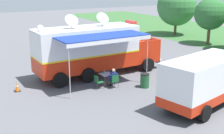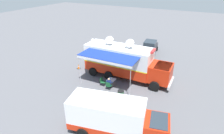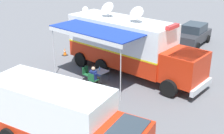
% 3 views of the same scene
% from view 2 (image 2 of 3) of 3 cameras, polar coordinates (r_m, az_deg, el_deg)
% --- Properties ---
extents(ground_plane, '(100.00, 100.00, 0.00)m').
position_cam_2_polar(ground_plane, '(21.28, 1.88, -2.63)').
color(ground_plane, '#5B5B60').
extents(lot_stripe, '(0.18, 4.80, 0.01)m').
position_cam_2_polar(lot_stripe, '(22.93, 6.71, -0.58)').
color(lot_stripe, silver).
rests_on(lot_stripe, ground).
extents(command_truck, '(4.94, 9.52, 4.53)m').
position_cam_2_polar(command_truck, '(20.12, 3.85, 1.76)').
color(command_truck, red).
rests_on(command_truck, ground).
extents(folding_table, '(0.81, 0.81, 0.73)m').
position_cam_2_polar(folding_table, '(19.04, -0.21, -3.96)').
color(folding_table, silver).
rests_on(folding_table, ground).
extents(water_bottle, '(0.07, 0.07, 0.22)m').
position_cam_2_polar(water_bottle, '(19.07, -0.47, -3.35)').
color(water_bottle, '#4C99D8').
rests_on(water_bottle, folding_table).
extents(folding_chair_at_table, '(0.49, 0.49, 0.87)m').
position_cam_2_polar(folding_chair_at_table, '(18.47, -1.09, -5.56)').
color(folding_chair_at_table, '#19562D').
rests_on(folding_chair_at_table, ground).
extents(folding_chair_beside_table, '(0.49, 0.49, 0.87)m').
position_cam_2_polar(folding_chair_beside_table, '(19.21, -2.96, -4.26)').
color(folding_chair_beside_table, '#19562D').
rests_on(folding_chair_beside_table, ground).
extents(seated_responder, '(0.66, 0.56, 1.25)m').
position_cam_2_polar(seated_responder, '(18.55, -0.82, -4.92)').
color(seated_responder, navy).
rests_on(seated_responder, ground).
extents(trash_bin, '(0.57, 0.57, 0.91)m').
position_cam_2_polar(trash_bin, '(17.20, 2.65, -8.45)').
color(trash_bin, '#235B33').
rests_on(trash_bin, ground).
extents(traffic_cone, '(0.36, 0.36, 0.58)m').
position_cam_2_polar(traffic_cone, '(23.11, -10.12, 0.15)').
color(traffic_cone, black).
rests_on(traffic_cone, ground).
extents(support_truck, '(3.44, 7.08, 2.70)m').
position_cam_2_polar(support_truck, '(13.35, 0.67, -15.09)').
color(support_truck, white).
rests_on(support_truck, ground).
extents(car_behind_truck, '(4.38, 2.37, 1.76)m').
position_cam_2_polar(car_behind_truck, '(27.91, 11.39, 5.93)').
color(car_behind_truck, '#2D2D33').
rests_on(car_behind_truck, ground).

